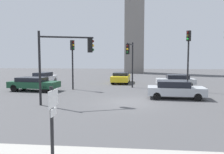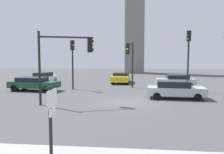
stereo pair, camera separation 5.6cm
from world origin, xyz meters
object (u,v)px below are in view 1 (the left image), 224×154
(traffic_light_1, at_px, (188,50))
(traffic_light_4, at_px, (73,55))
(traffic_light_3, at_px, (66,54))
(car_4, at_px, (44,78))
(traffic_light_0, at_px, (130,56))
(car_2, at_px, (175,89))
(direction_sign, at_px, (52,117))
(car_3, at_px, (34,83))
(car_1, at_px, (176,80))
(car_0, at_px, (121,77))

(traffic_light_1, distance_m, traffic_light_4, 11.46)
(traffic_light_3, height_order, car_4, traffic_light_3)
(traffic_light_0, relative_size, car_2, 1.08)
(traffic_light_3, height_order, car_2, traffic_light_3)
(direction_sign, distance_m, car_3, 16.91)
(car_2, relative_size, car_3, 0.92)
(traffic_light_1, bearing_deg, traffic_light_0, -56.80)
(traffic_light_4, distance_m, car_3, 4.73)
(car_1, bearing_deg, traffic_light_3, 47.51)
(traffic_light_4, bearing_deg, direction_sign, -33.09)
(car_2, xyz_separation_m, car_4, (-14.58, 8.86, 0.02))
(car_2, bearing_deg, car_4, 152.22)
(traffic_light_4, height_order, car_2, traffic_light_4)
(direction_sign, distance_m, car_2, 13.50)
(car_1, distance_m, car_3, 15.38)
(car_3, bearing_deg, traffic_light_3, -42.60)
(traffic_light_0, height_order, car_2, traffic_light_0)
(traffic_light_1, xyz_separation_m, car_0, (-6.89, 6.59, -3.32))
(traffic_light_1, xyz_separation_m, traffic_light_3, (-9.95, -7.16, -0.47))
(traffic_light_0, xyz_separation_m, car_2, (3.71, -5.11, -2.72))
(car_1, xyz_separation_m, car_3, (-14.58, -4.90, 0.04))
(traffic_light_4, distance_m, car_2, 10.82)
(direction_sign, height_order, traffic_light_3, traffic_light_3)
(car_0, height_order, car_2, car_2)
(direction_sign, xyz_separation_m, car_0, (0.61, 23.03, -0.86))
(car_3, bearing_deg, traffic_light_4, 27.38)
(traffic_light_3, bearing_deg, direction_sign, -95.36)
(direction_sign, distance_m, traffic_light_4, 17.07)
(traffic_light_1, bearing_deg, car_2, 18.21)
(car_0, xyz_separation_m, car_4, (-9.58, -1.92, 0.04))
(traffic_light_3, xyz_separation_m, car_3, (-5.09, 5.84, -2.83))
(traffic_light_4, bearing_deg, traffic_light_1, 43.17)
(traffic_light_1, distance_m, car_4, 17.43)
(direction_sign, xyz_separation_m, car_4, (-8.97, 21.11, -0.82))
(direction_sign, relative_size, traffic_light_3, 0.46)
(traffic_light_4, relative_size, car_3, 1.02)
(traffic_light_3, bearing_deg, traffic_light_4, 81.67)
(car_3, bearing_deg, traffic_light_1, 11.36)
(traffic_light_0, bearing_deg, car_2, 46.61)
(traffic_light_4, relative_size, car_0, 1.04)
(car_1, bearing_deg, traffic_light_1, 96.13)
(car_0, height_order, car_4, car_4)
(car_0, bearing_deg, car_3, -43.41)
(direction_sign, height_order, car_0, direction_sign)
(direction_sign, distance_m, car_1, 21.24)
(traffic_light_0, xyz_separation_m, traffic_light_1, (5.60, -0.92, 0.58))
(car_1, height_order, car_2, car_2)
(traffic_light_3, distance_m, car_2, 9.04)
(traffic_light_0, distance_m, traffic_light_3, 9.17)
(car_0, relative_size, car_1, 1.13)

